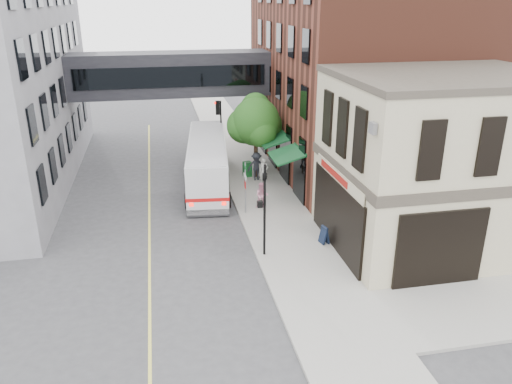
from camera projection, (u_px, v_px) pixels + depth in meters
name	position (u px, v px, depth m)	size (l,w,h in m)	color
ground	(265.00, 279.00, 21.99)	(120.00, 120.00, 0.00)	#38383A
sidewalk_main	(250.00, 173.00, 35.11)	(4.00, 60.00, 0.15)	gray
corner_building	(439.00, 162.00, 23.93)	(10.19, 8.12, 8.45)	tan
brick_building	(359.00, 68.00, 34.97)	(13.76, 18.00, 14.00)	#54261A
skyway_bridge	(171.00, 74.00, 35.50)	(14.00, 3.18, 3.00)	black
traffic_signal_near	(264.00, 199.00, 22.79)	(0.44, 0.22, 4.60)	black
traffic_signal_far	(219.00, 119.00, 36.34)	(0.53, 0.28, 4.50)	black
street_sign_pole	(245.00, 183.00, 27.75)	(0.08, 0.75, 3.00)	gray
street_tree	(255.00, 122.00, 33.03)	(3.80, 3.20, 5.60)	#382619
lane_marking	(149.00, 202.00, 30.20)	(0.12, 40.00, 0.01)	#D8CC4C
bus	(207.00, 160.00, 32.55)	(3.65, 11.21, 2.96)	silver
pedestrian_a	(264.00, 171.00, 32.56)	(0.63, 0.41, 1.73)	beige
pedestrian_b	(262.00, 195.00, 28.81)	(0.74, 0.58, 1.53)	#CF869E
pedestrian_c	(256.00, 166.00, 33.17)	(1.23, 0.71, 1.91)	#22232A
newspaper_box	(247.00, 169.00, 33.99)	(0.52, 0.46, 1.03)	#12521F
sandwich_board	(324.00, 235.00, 24.75)	(0.32, 0.50, 0.90)	black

